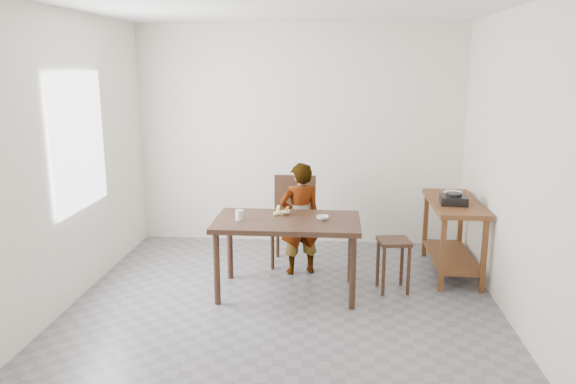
# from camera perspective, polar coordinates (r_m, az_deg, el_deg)

# --- Properties ---
(floor) EXTENTS (4.00, 4.00, 0.04)m
(floor) POSITION_cam_1_polar(r_m,az_deg,el_deg) (5.39, -0.37, -11.58)
(floor) COLOR slate
(floor) RESTS_ON ground
(ceiling) EXTENTS (4.00, 4.00, 0.04)m
(ceiling) POSITION_cam_1_polar(r_m,az_deg,el_deg) (4.94, -0.41, 18.77)
(ceiling) COLOR white
(ceiling) RESTS_ON wall_back
(wall_back) EXTENTS (4.00, 0.04, 2.70)m
(wall_back) POSITION_cam_1_polar(r_m,az_deg,el_deg) (6.98, 1.13, 5.75)
(wall_back) COLOR white
(wall_back) RESTS_ON ground
(wall_front) EXTENTS (4.00, 0.04, 2.70)m
(wall_front) POSITION_cam_1_polar(r_m,az_deg,el_deg) (3.03, -3.88, -3.65)
(wall_front) COLOR white
(wall_front) RESTS_ON ground
(wall_left) EXTENTS (0.04, 4.00, 2.70)m
(wall_left) POSITION_cam_1_polar(r_m,az_deg,el_deg) (5.55, -21.69, 3.01)
(wall_left) COLOR white
(wall_left) RESTS_ON ground
(wall_right) EXTENTS (0.04, 4.00, 2.70)m
(wall_right) POSITION_cam_1_polar(r_m,az_deg,el_deg) (5.21, 22.35, 2.37)
(wall_right) COLOR white
(wall_right) RESTS_ON ground
(window_pane) EXTENTS (0.02, 1.10, 1.30)m
(window_pane) POSITION_cam_1_polar(r_m,az_deg,el_deg) (5.68, -20.47, 4.85)
(window_pane) COLOR white
(window_pane) RESTS_ON wall_left
(dining_table) EXTENTS (1.40, 0.80, 0.75)m
(dining_table) POSITION_cam_1_polar(r_m,az_deg,el_deg) (5.52, -0.09, -6.57)
(dining_table) COLOR #362115
(dining_table) RESTS_ON floor
(prep_counter) EXTENTS (0.50, 1.20, 0.80)m
(prep_counter) POSITION_cam_1_polar(r_m,az_deg,el_deg) (6.29, 16.34, -4.42)
(prep_counter) COLOR #5B3419
(prep_counter) RESTS_ON floor
(child) EXTENTS (0.52, 0.43, 1.21)m
(child) POSITION_cam_1_polar(r_m,az_deg,el_deg) (5.98, 1.22, -2.73)
(child) COLOR silver
(child) RESTS_ON floor
(dining_chair) EXTENTS (0.49, 0.49, 0.98)m
(dining_chair) POSITION_cam_1_polar(r_m,az_deg,el_deg) (6.28, 0.51, -3.05)
(dining_chair) COLOR #362115
(dining_chair) RESTS_ON floor
(stool) EXTENTS (0.34, 0.34, 0.53)m
(stool) POSITION_cam_1_polar(r_m,az_deg,el_deg) (5.71, 10.62, -7.32)
(stool) COLOR #362115
(stool) RESTS_ON floor
(glass_tumbler) EXTENTS (0.10, 0.10, 0.10)m
(glass_tumbler) POSITION_cam_1_polar(r_m,az_deg,el_deg) (5.41, -4.94, -2.33)
(glass_tumbler) COLOR silver
(glass_tumbler) RESTS_ON dining_table
(small_bowl) EXTENTS (0.13, 0.13, 0.04)m
(small_bowl) POSITION_cam_1_polar(r_m,az_deg,el_deg) (5.42, 3.52, -2.62)
(small_bowl) COLOR silver
(small_bowl) RESTS_ON dining_table
(banana) EXTENTS (0.21, 0.18, 0.06)m
(banana) POSITION_cam_1_polar(r_m,az_deg,el_deg) (5.56, -0.66, -2.05)
(banana) COLOR gold
(banana) RESTS_ON dining_table
(serving_bowl) EXTENTS (0.26, 0.26, 0.05)m
(serving_bowl) POSITION_cam_1_polar(r_m,az_deg,el_deg) (6.41, 16.37, -0.18)
(serving_bowl) COLOR silver
(serving_bowl) RESTS_ON prep_counter
(gas_burner) EXTENTS (0.29, 0.29, 0.09)m
(gas_burner) POSITION_cam_1_polar(r_m,az_deg,el_deg) (6.04, 16.48, -0.77)
(gas_burner) COLOR black
(gas_burner) RESTS_ON prep_counter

